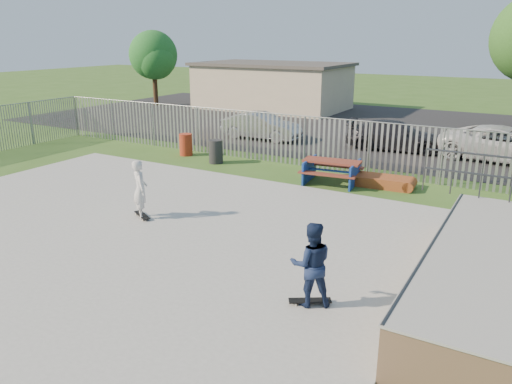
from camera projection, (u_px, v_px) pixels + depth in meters
The scene contains 17 objects.
ground at pixel (122, 236), 12.97m from camera, with size 120.00×120.00×0.00m, color #395F20.
concrete_slab at pixel (122, 233), 12.95m from camera, with size 15.00×12.00×0.15m, color #9E9E99.
fence at pixel (246, 165), 15.98m from camera, with size 26.04×16.02×2.00m.
picnic_table at pixel (332, 172), 17.47m from camera, with size 2.15×1.84×0.83m.
funbox at pixel (383, 182), 17.16m from camera, with size 1.84×1.02×0.36m.
trash_bin_red at pixel (186, 145), 21.61m from camera, with size 0.56×0.56×0.94m, color maroon.
trash_bin_grey at pixel (216, 152), 20.27m from camera, with size 0.57×0.57×0.95m, color #242427.
parking_lot at pixel (361, 126), 28.65m from camera, with size 40.00×18.00×0.02m, color black.
car_silver at pixel (261, 126), 24.84m from camera, with size 1.40×4.01×1.32m, color #A8A9AD.
car_dark at pixel (396, 136), 22.51m from camera, with size 1.81×4.45×1.29m, color #222227.
car_white at pixel (505, 144), 20.42m from camera, with size 2.34×5.08×1.41m, color silver.
building at pixel (272, 86), 35.31m from camera, with size 10.40×6.40×3.20m.
tree_left at pixel (153, 55), 36.40m from camera, with size 3.50×3.50×5.41m.
skateboard_a at pixel (310, 302), 9.37m from camera, with size 0.79×0.59×0.08m.
skateboard_b at pixel (142, 216), 13.86m from camera, with size 0.80×0.56×0.08m.
skater_navy at pixel (311, 264), 9.14m from camera, with size 0.79×0.62×1.63m, color #162347.
skater_white at pixel (140, 189), 13.62m from camera, with size 0.59×0.39×1.63m, color silver.
Camera 1 is at (9.06, -8.66, 4.96)m, focal length 35.00 mm.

